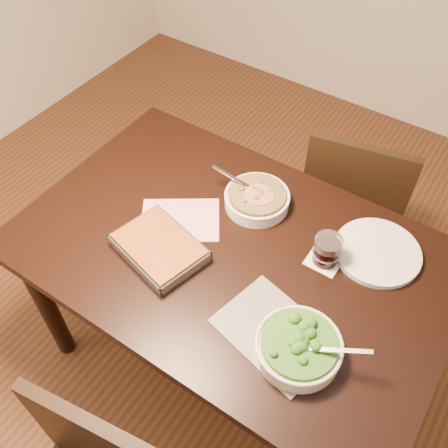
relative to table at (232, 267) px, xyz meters
name	(u,v)px	position (x,y,z in m)	size (l,w,h in m)	color
ground	(230,354)	(0.00, 0.00, -0.65)	(4.00, 4.00, 0.00)	#442413
table	(232,267)	(0.00, 0.00, 0.00)	(1.40, 0.90, 0.75)	black
magazine_a	(180,220)	(-0.22, 0.00, 0.10)	(0.26, 0.19, 0.01)	#A12E3A
magazine_b	(275,332)	(0.27, -0.18, 0.10)	(0.32, 0.23, 0.01)	#25252C
coaster	(324,260)	(0.27, 0.13, 0.10)	(0.10, 0.10, 0.00)	white
stew_bowl	(257,198)	(-0.04, 0.21, 0.13)	(0.25, 0.23, 0.09)	silver
broccoli_bowl	(299,347)	(0.35, -0.20, 0.13)	(0.27, 0.24, 0.09)	silver
baking_dish	(159,248)	(-0.19, -0.14, 0.12)	(0.32, 0.27, 0.05)	silver
wine_tumbler	(327,250)	(0.27, 0.13, 0.15)	(0.09, 0.09, 0.10)	black
dinner_plate	(377,252)	(0.39, 0.24, 0.10)	(0.28, 0.28, 0.02)	silver
chair_far	(352,200)	(0.17, 0.68, -0.17)	(0.48, 0.48, 0.86)	black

